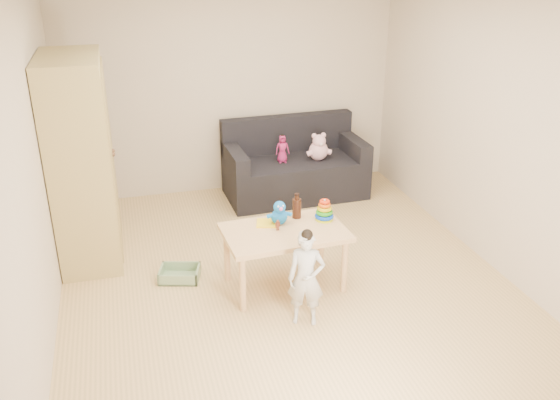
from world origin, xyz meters
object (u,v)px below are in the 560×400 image
object	(u,v)px
toddler	(306,279)
play_table	(285,258)
sofa	(295,177)
wardrobe	(81,161)

from	to	relation	value
toddler	play_table	bearing A→B (deg)	112.22
sofa	toddler	world-z (taller)	toddler
wardrobe	toddler	world-z (taller)	wardrobe
wardrobe	sofa	xyz separation A→B (m)	(2.38, 0.87, -0.75)
play_table	wardrobe	bearing A→B (deg)	146.74
sofa	play_table	xyz separation A→B (m)	(-0.70, -1.98, 0.05)
play_table	sofa	bearing A→B (deg)	70.53
sofa	play_table	bearing A→B (deg)	-111.23
play_table	toddler	size ratio (longest dim) A/B	1.33
wardrobe	play_table	bearing A→B (deg)	-33.26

